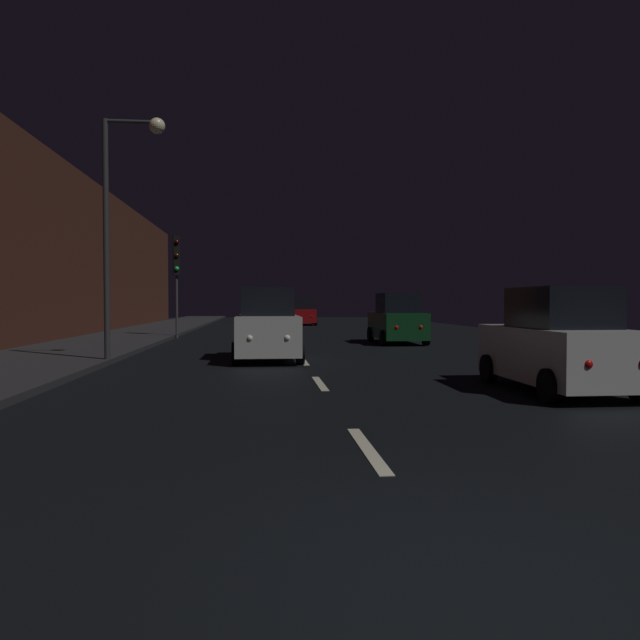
{
  "coord_description": "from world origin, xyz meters",
  "views": [
    {
      "loc": [
        -1.23,
        -3.84,
        1.72
      ],
      "look_at": [
        1.02,
        18.97,
        1.05
      ],
      "focal_mm": 33.51,
      "sensor_mm": 36.0,
      "label": 1
    }
  ],
  "objects_px": {
    "streetlamp_overhead": "(123,200)",
    "car_distant_taillights": "(304,313)",
    "traffic_light_far_left": "(177,264)",
    "car_approaching_headlights": "(268,327)",
    "car_parked_right_near": "(557,344)",
    "car_parked_right_far": "(397,320)"
  },
  "relations": [
    {
      "from": "car_approaching_headlights",
      "to": "car_parked_right_near",
      "type": "bearing_deg",
      "value": 38.48
    },
    {
      "from": "streetlamp_overhead",
      "to": "car_approaching_headlights",
      "type": "height_order",
      "value": "streetlamp_overhead"
    },
    {
      "from": "car_parked_right_far",
      "to": "car_approaching_headlights",
      "type": "bearing_deg",
      "value": 140.77
    },
    {
      "from": "car_distant_taillights",
      "to": "car_parked_right_near",
      "type": "distance_m",
      "value": 34.69
    },
    {
      "from": "car_distant_taillights",
      "to": "traffic_light_far_left",
      "type": "bearing_deg",
      "value": 155.99
    },
    {
      "from": "car_distant_taillights",
      "to": "car_parked_right_far",
      "type": "bearing_deg",
      "value": -173.24
    },
    {
      "from": "traffic_light_far_left",
      "to": "car_distant_taillights",
      "type": "bearing_deg",
      "value": 141.8
    },
    {
      "from": "traffic_light_far_left",
      "to": "streetlamp_overhead",
      "type": "distance_m",
      "value": 12.31
    },
    {
      "from": "streetlamp_overhead",
      "to": "traffic_light_far_left",
      "type": "bearing_deg",
      "value": 91.26
    },
    {
      "from": "streetlamp_overhead",
      "to": "car_parked_right_far",
      "type": "relative_size",
      "value": 1.63
    },
    {
      "from": "streetlamp_overhead",
      "to": "car_distant_taillights",
      "type": "bearing_deg",
      "value": 76.22
    },
    {
      "from": "traffic_light_far_left",
      "to": "car_approaching_headlights",
      "type": "xyz_separation_m",
      "value": [
        4.24,
        -11.28,
        -2.59
      ]
    },
    {
      "from": "traffic_light_far_left",
      "to": "car_parked_right_near",
      "type": "relative_size",
      "value": 1.23
    },
    {
      "from": "car_approaching_headlights",
      "to": "car_parked_right_far",
      "type": "height_order",
      "value": "car_approaching_headlights"
    },
    {
      "from": "car_distant_taillights",
      "to": "streetlamp_overhead",
      "type": "bearing_deg",
      "value": 166.22
    },
    {
      "from": "car_parked_right_near",
      "to": "car_distant_taillights",
      "type": "bearing_deg",
      "value": 4.09
    },
    {
      "from": "car_approaching_headlights",
      "to": "car_distant_taillights",
      "type": "relative_size",
      "value": 1.09
    },
    {
      "from": "car_approaching_headlights",
      "to": "car_parked_right_far",
      "type": "bearing_deg",
      "value": 140.77
    },
    {
      "from": "traffic_light_far_left",
      "to": "car_parked_right_near",
      "type": "xyz_separation_m",
      "value": [
        9.77,
        -18.23,
        -2.66
      ]
    },
    {
      "from": "traffic_light_far_left",
      "to": "car_approaching_headlights",
      "type": "height_order",
      "value": "traffic_light_far_left"
    },
    {
      "from": "streetlamp_overhead",
      "to": "car_approaching_headlights",
      "type": "xyz_separation_m",
      "value": [
        3.97,
        0.99,
        -3.57
      ]
    },
    {
      "from": "car_distant_taillights",
      "to": "car_parked_right_far",
      "type": "distance_m",
      "value": 21.03
    }
  ]
}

